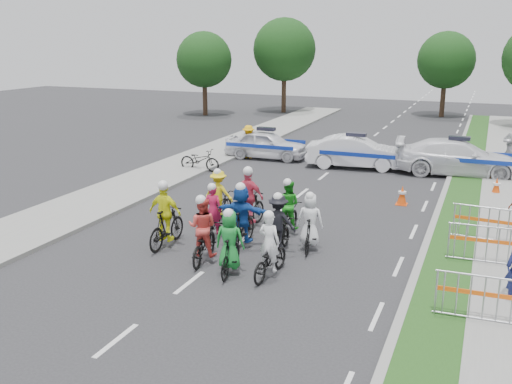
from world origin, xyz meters
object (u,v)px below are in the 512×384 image
at_px(cone_0, 402,195).
at_px(rider_7, 310,227).
at_px(rider_8, 288,213).
at_px(police_car_2, 458,157).
at_px(rider_6, 214,220).
at_px(barrier_0, 484,301).
at_px(rider_10, 219,200).
at_px(rider_2, 203,237).
at_px(police_car_0, 266,144).
at_px(rider_3, 166,221).
at_px(marshal_hiviz, 249,142).
at_px(rider_0, 270,255).
at_px(tree_4, 446,60).
at_px(cone_1, 496,187).
at_px(rider_4, 278,229).
at_px(rider_5, 242,220).
at_px(tree_0, 204,60).
at_px(parked_bike, 200,160).
at_px(barrier_1, 487,247).
at_px(barrier_2, 488,226).
at_px(police_car_1, 355,152).
at_px(tree_3, 284,50).
at_px(rider_1, 230,248).
at_px(rider_9, 249,205).

bearing_deg(cone_0, rider_7, -107.11).
xyz_separation_m(rider_8, police_car_2, (4.29, 10.14, 0.11)).
xyz_separation_m(rider_6, barrier_0, (7.56, -2.67, -0.02)).
xyz_separation_m(rider_6, rider_10, (-0.65, 1.70, 0.11)).
xyz_separation_m(rider_2, police_car_0, (-3.38, 13.23, 0.00)).
bearing_deg(rider_6, cone_0, -132.25).
relative_size(rider_3, police_car_0, 0.48).
distance_m(rider_10, marshal_hiviz, 9.99).
relative_size(rider_0, tree_4, 0.28).
xyz_separation_m(police_car_0, cone_1, (10.63, -3.12, -0.35)).
height_order(rider_6, rider_7, rider_6).
bearing_deg(rider_10, rider_4, 143.99).
bearing_deg(rider_6, rider_3, 45.37).
bearing_deg(police_car_0, rider_10, -170.42).
height_order(rider_5, tree_0, tree_0).
distance_m(rider_8, parked_bike, 9.20).
height_order(rider_5, tree_4, tree_4).
bearing_deg(rider_8, rider_2, 63.74).
distance_m(police_car_2, barrier_1, 10.75).
height_order(barrier_0, cone_1, barrier_0).
relative_size(barrier_2, tree_4, 0.32).
height_order(rider_10, marshal_hiviz, rider_10).
xyz_separation_m(police_car_1, tree_3, (-9.87, 17.79, 4.16)).
height_order(rider_1, tree_0, tree_0).
distance_m(rider_9, barrier_1, 6.99).
relative_size(rider_0, rider_3, 0.90).
relative_size(rider_1, rider_2, 0.92).
bearing_deg(rider_2, police_car_1, -105.02).
bearing_deg(police_car_2, tree_3, 33.26).
distance_m(rider_7, cone_0, 5.88).
relative_size(rider_0, tree_3, 0.24).
relative_size(rider_7, police_car_2, 0.32).
xyz_separation_m(rider_7, barrier_1, (4.63, 0.57, -0.12)).
distance_m(rider_7, rider_10, 3.89).
distance_m(rider_9, tree_4, 29.99).
distance_m(barrier_1, tree_0, 32.00).
height_order(rider_7, marshal_hiviz, rider_7).
xyz_separation_m(rider_5, police_car_0, (-3.88, 11.82, -0.11)).
distance_m(police_car_2, cone_0, 5.84).
relative_size(rider_7, rider_10, 0.98).
bearing_deg(police_car_2, rider_9, 145.16).
bearing_deg(rider_10, marshal_hiviz, -72.30).
distance_m(rider_7, parked_bike, 10.71).
xyz_separation_m(rider_3, cone_0, (5.62, 6.91, -0.42)).
bearing_deg(marshal_hiviz, barrier_1, 133.94).
height_order(rider_3, rider_6, rider_3).
relative_size(rider_6, parked_bike, 0.91).
relative_size(rider_0, cone_0, 2.54).
relative_size(rider_10, barrier_2, 0.88).
xyz_separation_m(rider_9, barrier_0, (6.96, -3.95, -0.21)).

